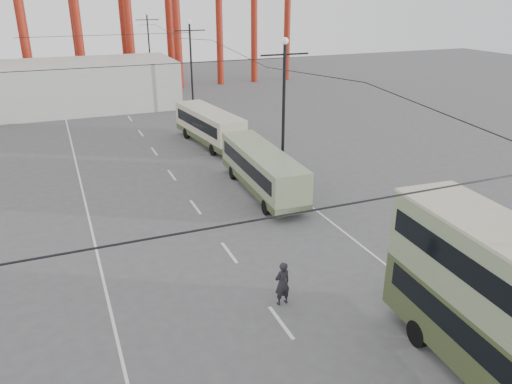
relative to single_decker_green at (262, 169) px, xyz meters
name	(u,v)px	position (x,y,z in m)	size (l,w,h in m)	color
road_markings	(182,186)	(-4.44, 2.98, -1.56)	(12.52, 120.00, 0.01)	silver
lamp_post_mid	(284,113)	(2.02, 1.28, 3.11)	(3.20, 0.44, 9.32)	black
lamp_post_far	(191,68)	(2.02, 23.28, 3.11)	(3.20, 0.44, 9.32)	black
lamp_post_distant	(149,47)	(2.02, 45.28, 3.11)	(3.20, 0.44, 9.32)	black
fairground_shed	(70,86)	(-9.58, 30.28, 0.93)	(22.00, 10.00, 5.00)	#AFB0AA
single_decker_green	(262,169)	(0.00, 0.00, 0.00)	(2.61, 9.89, 2.77)	gray
single_decker_cream	(209,125)	(0.14, 11.53, 0.05)	(3.41, 9.43, 2.87)	#BBB396
pedestrian	(282,283)	(-4.01, -11.58, -0.61)	(0.69, 0.46, 1.90)	black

